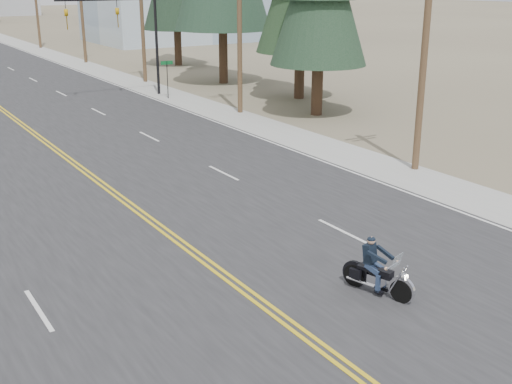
{
  "coord_description": "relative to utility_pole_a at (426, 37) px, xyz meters",
  "views": [
    {
      "loc": [
        -8.13,
        -11.24,
        8.06
      ],
      "look_at": [
        2.26,
        5.06,
        1.6
      ],
      "focal_mm": 45.0,
      "sensor_mm": 36.0,
      "label": 1
    }
  ],
  "objects": [
    {
      "name": "ground_plane",
      "position": [
        -12.5,
        -8.0,
        -5.73
      ],
      "size": [
        400.0,
        400.0,
        0.0
      ],
      "primitive_type": "plane",
      "color": "#776D56",
      "rests_on": "ground"
    },
    {
      "name": "sidewalk_right",
      "position": [
        -1.0,
        62.0,
        -5.73
      ],
      "size": [
        3.0,
        200.0,
        0.01
      ],
      "primitive_type": "cube",
      "color": "#A5A5A0",
      "rests_on": "ground"
    },
    {
      "name": "traffic_mast_right",
      "position": [
        -3.52,
        24.0,
        -0.79
      ],
      "size": [
        7.1,
        0.26,
        7.0
      ],
      "color": "black",
      "rests_on": "ground"
    },
    {
      "name": "street_sign",
      "position": [
        -1.7,
        22.0,
        -3.93
      ],
      "size": [
        0.9,
        0.06,
        2.62
      ],
      "color": "black",
      "rests_on": "ground"
    },
    {
      "name": "utility_pole_a",
      "position": [
        0.0,
        0.0,
        0.0
      ],
      "size": [
        2.2,
        0.3,
        11.0
      ],
      "color": "brown",
      "rests_on": "ground"
    },
    {
      "name": "utility_pole_b",
      "position": [
        0.0,
        15.0,
        0.25
      ],
      "size": [
        2.2,
        0.3,
        11.5
      ],
      "color": "brown",
      "rests_on": "ground"
    },
    {
      "name": "utility_pole_c",
      "position": [
        0.0,
        30.0,
        0.0
      ],
      "size": [
        2.2,
        0.3,
        11.0
      ],
      "color": "brown",
      "rests_on": "ground"
    },
    {
      "name": "utility_pole_d",
      "position": [
        0.0,
        45.0,
        0.25
      ],
      "size": [
        2.2,
        0.3,
        11.5
      ],
      "color": "brown",
      "rests_on": "ground"
    },
    {
      "name": "motorcyclist",
      "position": [
        -9.57,
        -7.94,
        -4.94
      ],
      "size": [
        1.39,
        2.18,
        1.58
      ],
      "primitive_type": null,
      "rotation": [
        0.0,
        0.0,
        3.42
      ],
      "color": "black",
      "rests_on": "ground"
    }
  ]
}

